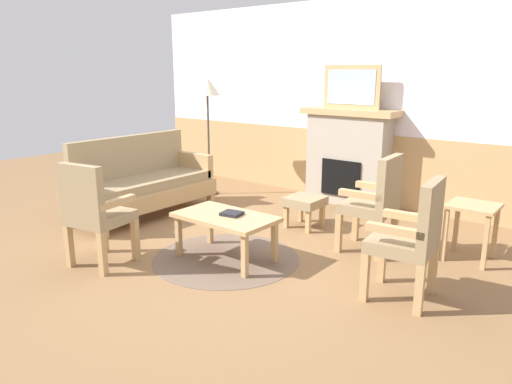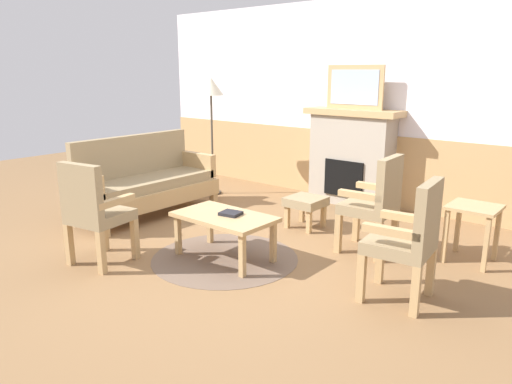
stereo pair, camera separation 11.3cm
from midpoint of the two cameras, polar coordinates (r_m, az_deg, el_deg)
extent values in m
plane|color=olive|center=(4.87, -1.98, -7.08)|extent=(14.00, 14.00, 0.00)
cube|color=white|center=(6.71, 13.09, 10.31)|extent=(7.20, 0.12, 2.70)
cube|color=tan|center=(6.76, 12.42, 2.88)|extent=(7.20, 0.02, 0.95)
cube|color=#A39989|center=(6.58, 11.74, 3.72)|extent=(1.10, 0.36, 1.20)
cube|color=black|center=(6.46, 10.83, 1.57)|extent=(0.56, 0.02, 0.48)
cube|color=tan|center=(6.50, 12.02, 9.27)|extent=(1.30, 0.44, 0.08)
cube|color=tan|center=(6.48, 12.17, 12.09)|extent=(0.80, 0.03, 0.56)
cube|color=#9EB2D1|center=(6.46, 12.10, 12.09)|extent=(0.68, 0.01, 0.44)
cube|color=tan|center=(5.48, -16.95, -4.35)|extent=(0.08, 0.08, 0.16)
cube|color=tan|center=(6.50, -4.57, -0.86)|extent=(0.08, 0.08, 0.16)
cube|color=tan|center=(5.97, -20.15, -3.08)|extent=(0.08, 0.08, 0.16)
cube|color=tan|center=(6.92, -8.14, -0.03)|extent=(0.08, 0.08, 0.16)
cube|color=tan|center=(6.13, -12.11, -0.33)|extent=(0.70, 1.80, 0.20)
cube|color=#937F5B|center=(6.09, -12.19, 1.13)|extent=(0.60, 1.70, 0.12)
cube|color=#937F5B|center=(6.27, -14.04, 4.28)|extent=(0.10, 1.70, 0.50)
cube|color=tan|center=(5.60, -19.07, 0.67)|extent=(0.60, 0.10, 0.30)
cube|color=tan|center=(6.61, -6.45, 3.36)|extent=(0.60, 0.10, 0.30)
cube|color=tan|center=(4.77, -8.57, -5.11)|extent=(0.05, 0.05, 0.40)
cube|color=tan|center=(4.22, -0.86, -7.60)|extent=(0.05, 0.05, 0.40)
cube|color=tan|center=(5.06, -4.86, -3.88)|extent=(0.05, 0.05, 0.40)
cube|color=tan|center=(4.54, 2.78, -6.00)|extent=(0.05, 0.05, 0.40)
cube|color=tan|center=(4.56, -3.08, -2.97)|extent=(0.96, 0.56, 0.04)
cylinder|color=brown|center=(4.70, -3.01, -7.83)|extent=(1.42, 1.42, 0.01)
cube|color=black|center=(4.55, -2.31, -2.56)|extent=(0.21, 0.19, 0.03)
cube|color=tan|center=(5.55, 4.32, -2.98)|extent=(0.05, 0.05, 0.26)
cube|color=tan|center=(5.39, 6.93, -3.57)|extent=(0.05, 0.05, 0.26)
cube|color=tan|center=(5.79, 6.05, -2.29)|extent=(0.05, 0.05, 0.26)
cube|color=tan|center=(5.63, 8.59, -2.83)|extent=(0.05, 0.05, 0.26)
cube|color=#937F5B|center=(5.54, 6.53, -1.13)|extent=(0.40, 0.40, 0.10)
cube|color=tan|center=(3.89, 13.22, -9.92)|extent=(0.07, 0.07, 0.40)
cube|color=tan|center=(4.26, 15.26, -7.89)|extent=(0.07, 0.07, 0.40)
cube|color=tan|center=(3.78, 19.27, -11.09)|extent=(0.07, 0.07, 0.40)
cube|color=tan|center=(4.16, 20.79, -8.88)|extent=(0.07, 0.07, 0.40)
cube|color=#937F5B|center=(3.93, 17.40, -6.05)|extent=(0.53, 0.53, 0.10)
cube|color=#937F5B|center=(3.79, 20.61, -2.42)|extent=(0.13, 0.49, 0.48)
cube|color=tan|center=(3.69, 16.67, -4.53)|extent=(0.44, 0.12, 0.06)
cube|color=tan|center=(4.06, 18.42, -2.93)|extent=(0.44, 0.12, 0.06)
cube|color=tan|center=(4.86, 10.41, -4.85)|extent=(0.06, 0.06, 0.40)
cube|color=tan|center=(5.22, 12.45, -3.59)|extent=(0.06, 0.06, 0.40)
cube|color=tan|center=(4.70, 15.03, -5.75)|extent=(0.06, 0.06, 0.40)
cube|color=tan|center=(5.08, 16.78, -4.38)|extent=(0.06, 0.06, 0.40)
cube|color=#937F5B|center=(4.89, 13.84, -1.84)|extent=(0.51, 0.51, 0.10)
cube|color=#937F5B|center=(4.75, 16.27, 1.15)|extent=(0.11, 0.48, 0.48)
cube|color=tan|center=(4.66, 12.99, -0.40)|extent=(0.44, 0.10, 0.06)
cube|color=tan|center=(5.03, 14.86, 0.56)|extent=(0.44, 0.10, 0.06)
cube|color=tan|center=(5.04, -17.02, -4.53)|extent=(0.07, 0.07, 0.40)
cube|color=tan|center=(4.76, -13.52, -5.42)|extent=(0.07, 0.07, 0.40)
cube|color=tan|center=(4.79, -20.67, -5.85)|extent=(0.07, 0.07, 0.40)
cube|color=tan|center=(4.48, -17.21, -6.91)|extent=(0.07, 0.07, 0.40)
cube|color=#937F5B|center=(4.69, -17.33, -2.77)|extent=(0.55, 0.55, 0.10)
cube|color=#937F5B|center=(4.48, -19.46, 0.16)|extent=(0.49, 0.16, 0.48)
cube|color=tan|center=(4.79, -19.15, -0.43)|extent=(0.14, 0.45, 0.06)
cube|color=tan|center=(4.50, -15.70, -1.10)|extent=(0.14, 0.45, 0.06)
cube|color=tan|center=(5.21, 23.44, -3.81)|extent=(0.04, 0.04, 0.52)
cube|color=tan|center=(5.13, 27.28, -4.51)|extent=(0.04, 0.04, 0.52)
cube|color=tan|center=(4.88, 22.21, -4.88)|extent=(0.04, 0.04, 0.52)
cube|color=tan|center=(4.79, 26.30, -5.64)|extent=(0.04, 0.04, 0.52)
cube|color=tan|center=(4.92, 25.14, -1.66)|extent=(0.44, 0.44, 0.03)
cylinder|color=#332D28|center=(7.13, -4.65, -0.03)|extent=(0.24, 0.24, 0.03)
cylinder|color=#4C473D|center=(6.99, -4.77, 5.65)|extent=(0.03, 0.03, 1.40)
cone|color=beige|center=(6.92, -4.91, 12.42)|extent=(0.36, 0.36, 0.25)
camera|label=1|loc=(0.06, -89.34, 0.17)|focal=33.65mm
camera|label=2|loc=(0.06, 90.66, -0.17)|focal=33.65mm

